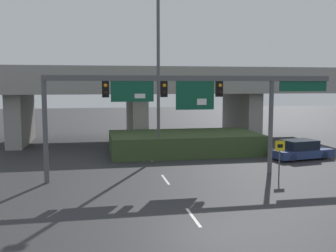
% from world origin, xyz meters
% --- Properties ---
extents(ground_plane, '(160.00, 160.00, 0.00)m').
position_xyz_m(ground_plane, '(0.00, 0.00, 0.00)').
color(ground_plane, '#2D2D30').
extents(lane_markings, '(0.14, 36.10, 0.01)m').
position_xyz_m(lane_markings, '(0.00, 11.80, 0.00)').
color(lane_markings, silver).
rests_on(lane_markings, ground).
extents(signal_gantry, '(17.61, 0.44, 6.15)m').
position_xyz_m(signal_gantry, '(1.25, 8.90, 5.04)').
color(signal_gantry, '#515456').
rests_on(signal_gantry, ground).
extents(speed_limit_sign, '(0.60, 0.11, 2.39)m').
position_xyz_m(speed_limit_sign, '(6.61, 7.13, 1.56)').
color(speed_limit_sign, '#4C4C4C').
rests_on(speed_limit_sign, ground).
extents(highway_light_pole_near, '(0.70, 0.36, 14.42)m').
position_xyz_m(highway_light_pole_near, '(0.66, 15.10, 7.59)').
color(highway_light_pole_near, '#515456').
rests_on(highway_light_pole_near, ground).
extents(overpass_bridge, '(38.67, 9.85, 7.20)m').
position_xyz_m(overpass_bridge, '(0.00, 24.70, 4.90)').
color(overpass_bridge, gray).
rests_on(overpass_bridge, ground).
extents(grass_embankment, '(12.08, 6.37, 1.62)m').
position_xyz_m(grass_embankment, '(3.16, 17.29, 0.81)').
color(grass_embankment, '#384C28').
rests_on(grass_embankment, ground).
extents(parked_sedan_near_right, '(4.88, 2.65, 1.46)m').
position_xyz_m(parked_sedan_near_right, '(11.18, 12.88, 0.67)').
color(parked_sedan_near_right, navy).
rests_on(parked_sedan_near_right, ground).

